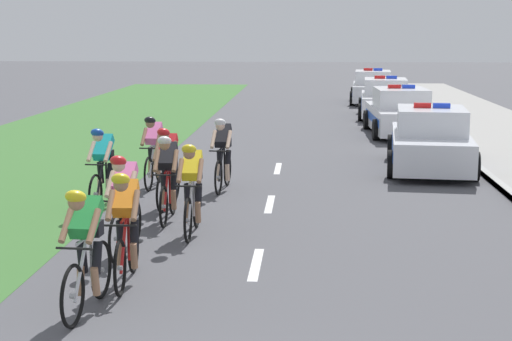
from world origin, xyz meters
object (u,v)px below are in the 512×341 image
at_px(cyclist_sixth, 103,166).
at_px(cyclist_seventh, 168,166).
at_px(cyclist_lead, 86,248).
at_px(cyclist_third, 125,202).
at_px(police_car_third, 385,100).
at_px(police_car_second, 400,113).
at_px(cyclist_fifth, 168,177).
at_px(cyclist_ninth, 154,150).
at_px(cyclist_eighth, 223,153).
at_px(police_car_furthest, 373,88).
at_px(cyclist_second, 126,226).
at_px(cyclist_fourth, 192,187).
at_px(police_car_nearest, 430,141).

xyz_separation_m(cyclist_sixth, cyclist_seventh, (1.19, 0.14, 0.00)).
relative_size(cyclist_lead, cyclist_sixth, 1.00).
bearing_deg(cyclist_third, police_car_third, 73.90).
xyz_separation_m(cyclist_seventh, police_car_second, (5.51, 10.98, -0.11)).
bearing_deg(cyclist_lead, cyclist_fifth, 88.12).
relative_size(cyclist_ninth, police_car_third, 0.38).
bearing_deg(police_car_second, cyclist_fifth, -113.76).
relative_size(cyclist_eighth, police_car_third, 0.38).
xyz_separation_m(cyclist_fifth, police_car_third, (5.31, 17.20, -0.11)).
distance_m(police_car_second, police_car_furthest, 11.23).
distance_m(cyclist_second, police_car_second, 16.45).
height_order(police_car_third, police_car_furthest, same).
bearing_deg(cyclist_fourth, cyclist_second, -100.67).
height_order(cyclist_seventh, cyclist_eighth, same).
xyz_separation_m(cyclist_lead, cyclist_fifth, (0.15, 4.60, 0.00)).
distance_m(cyclist_fourth, police_car_third, 18.76).
height_order(cyclist_third, cyclist_eighth, same).
distance_m(police_car_nearest, police_car_third, 11.59).
bearing_deg(police_car_second, cyclist_lead, -108.15).
height_order(cyclist_fifth, police_car_second, police_car_second).
xyz_separation_m(police_car_nearest, police_car_furthest, (0.00, 17.69, 0.00)).
xyz_separation_m(cyclist_lead, cyclist_ninth, (-0.68, 7.64, 0.00)).
relative_size(cyclist_fourth, police_car_furthest, 0.38).
bearing_deg(police_car_nearest, cyclist_fourth, -125.97).
distance_m(cyclist_third, police_car_nearest, 9.55).
relative_size(cyclist_lead, cyclist_fifth, 1.00).
distance_m(cyclist_seventh, cyclist_ninth, 2.05).
height_order(cyclist_fourth, cyclist_sixth, same).
xyz_separation_m(cyclist_seventh, cyclist_ninth, (-0.64, 1.94, 0.00)).
relative_size(cyclist_third, police_car_nearest, 0.38).
xyz_separation_m(cyclist_third, cyclist_sixth, (-1.12, 3.08, 0.00)).
height_order(cyclist_eighth, police_car_nearest, police_car_nearest).
bearing_deg(cyclist_sixth, police_car_nearest, 34.84).
distance_m(cyclist_lead, cyclist_seventh, 5.70).
xyz_separation_m(cyclist_second, cyclist_eighth, (0.59, 6.27, 0.00)).
height_order(cyclist_sixth, police_car_third, police_car_third).
bearing_deg(cyclist_ninth, police_car_third, 66.53).
xyz_separation_m(cyclist_fifth, police_car_furthest, (5.31, 23.31, -0.11)).
height_order(cyclist_sixth, cyclist_seventh, same).
xyz_separation_m(cyclist_fourth, cyclist_fifth, (-0.56, 0.94, 0.00)).
bearing_deg(police_car_furthest, cyclist_lead, -101.08).
bearing_deg(cyclist_fifth, cyclist_lead, -91.88).
xyz_separation_m(cyclist_third, police_car_third, (5.58, 19.33, -0.11)).
bearing_deg(cyclist_eighth, police_car_third, 72.15).
distance_m(cyclist_second, cyclist_sixth, 4.71).
bearing_deg(police_car_second, cyclist_sixth, -121.06).
bearing_deg(cyclist_fifth, cyclist_second, -88.85).
xyz_separation_m(cyclist_second, cyclist_fourth, (0.49, 2.58, 0.00)).
height_order(cyclist_eighth, police_car_second, police_car_second).
relative_size(cyclist_ninth, police_car_second, 0.39).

